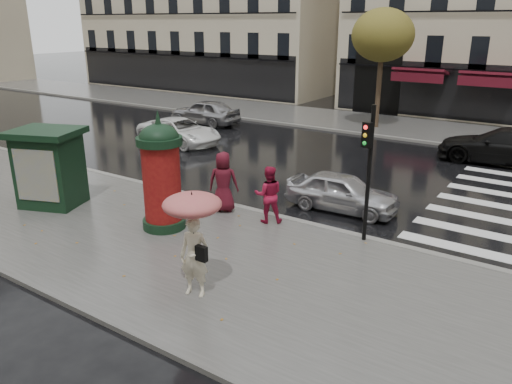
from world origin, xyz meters
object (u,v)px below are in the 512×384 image
Objects in this scene: man_burgundy at (223,182)px; car_white at (179,131)px; car_black at (504,146)px; car_far_silver at (205,112)px; morris_column at (161,173)px; woman_umbrella at (193,228)px; newsstand at (50,167)px; woman_red at (269,195)px; car_silver at (342,192)px; traffic_light at (368,161)px.

man_burgundy is 0.42× the size of car_white.
car_black is 1.24× the size of car_far_silver.
man_burgundy is at bearing 73.06° from morris_column.
car_black is (3.80, 16.12, -0.95)m from woman_umbrella.
car_black is (7.09, 13.70, -1.01)m from morris_column.
morris_column is 1.34× the size of newsstand.
newsstand is 0.56× the size of car_white.
car_white is 0.85× the size of car_black.
car_far_silver is at bearing 128.91° from woman_umbrella.
woman_umbrella is 5.26m from man_burgundy.
woman_red is at bearing 21.90° from newsstand.
car_far_silver is (-12.60, 15.62, -0.99)m from woman_umbrella.
woman_red is at bearing 101.90° from woman_umbrella.
woman_red is at bearing 149.25° from car_silver.
morris_column is at bearing 45.85° from man_burgundy.
traffic_light is at bearing 17.47° from newsstand.
car_silver is 9.79m from car_black.
car_black is at bearing -146.27° from man_burgundy.
woman_red reaches higher than car_black.
woman_red is 0.50× the size of morris_column.
traffic_light reaches higher than car_silver.
woman_umbrella is 7.92m from newsstand.
car_black is at bearing 80.81° from traffic_light.
car_far_silver is (-14.58, 10.79, -1.67)m from traffic_light.
woman_umbrella is at bearing 37.31° from car_far_silver.
morris_column reaches higher than newsstand.
morris_column reaches higher than woman_umbrella.
woman_red is 0.67× the size of newsstand.
newsstand is at bearing 17.86° from car_far_silver.
man_burgundy is 2.29m from morris_column.
car_black is at bearing 76.73° from woman_umbrella.
car_silver is 15.58m from car_far_silver.
woman_umbrella is 0.53× the size of car_white.
car_black reaches higher than car_far_silver.
car_silver is 11.52m from car_white.
newsstand reaches higher than car_silver.
car_silver is 0.80× the size of car_white.
car_black is 16.41m from car_far_silver.
car_silver is (1.30, 2.47, -0.37)m from woman_red.
car_far_silver is at bearing -78.76° from woman_red.
woman_umbrella is at bearing -112.25° from traffic_light.
morris_column reaches higher than car_silver.
newsstand reaches higher than man_burgundy.
man_burgundy is at bearing -35.12° from woman_red.
man_burgundy is at bearing 120.56° from woman_umbrella.
traffic_light is 0.86× the size of car_far_silver.
woman_umbrella is 0.65× the size of traffic_light.
man_burgundy is at bearing 40.22° from car_far_silver.
morris_column is (-2.34, -2.08, 0.80)m from woman_red.
car_white is at bearing -66.94° from man_burgundy.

